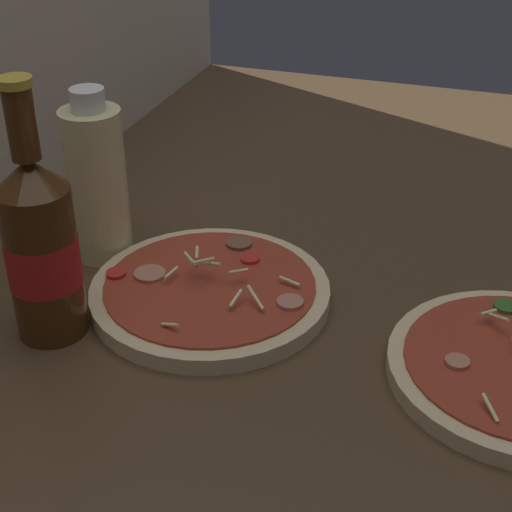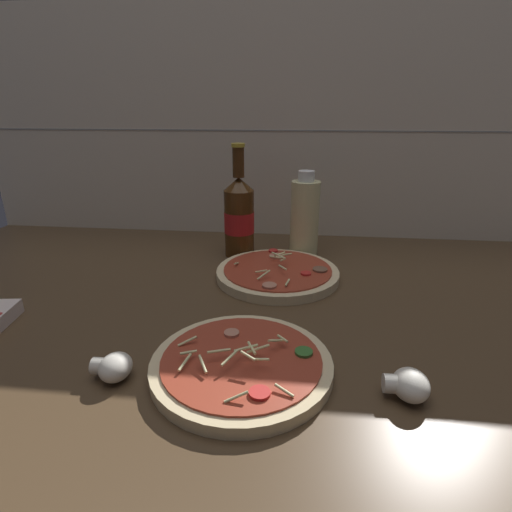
{
  "view_description": "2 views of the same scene",
  "coord_description": "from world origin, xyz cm",
  "px_view_note": "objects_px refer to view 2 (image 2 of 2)",
  "views": [
    {
      "loc": [
        -61.18,
        -11.56,
        48.56
      ],
      "look_at": [
        -1.62,
        8.35,
        11.34
      ],
      "focal_mm": 55.0,
      "sensor_mm": 36.0,
      "label": 1
    },
    {
      "loc": [
        6.2,
        -60.91,
        35.66
      ],
      "look_at": [
        -1.42,
        8.54,
        9.45
      ],
      "focal_mm": 28.0,
      "sensor_mm": 36.0,
      "label": 2
    }
  ],
  "objects_px": {
    "beer_bottle": "(239,216)",
    "oil_bottle": "(305,217)",
    "mushroom_left": "(408,385)",
    "pizza_near": "(242,364)",
    "mushroom_right": "(114,367)",
    "pizza_far": "(278,273)"
  },
  "relations": [
    {
      "from": "beer_bottle",
      "to": "mushroom_right",
      "type": "xyz_separation_m",
      "value": [
        -0.09,
        -0.48,
        -0.08
      ]
    },
    {
      "from": "oil_bottle",
      "to": "mushroom_right",
      "type": "height_order",
      "value": "oil_bottle"
    },
    {
      "from": "pizza_near",
      "to": "oil_bottle",
      "type": "distance_m",
      "value": 0.48
    },
    {
      "from": "pizza_far",
      "to": "mushroom_right",
      "type": "height_order",
      "value": "pizza_far"
    },
    {
      "from": "mushroom_right",
      "to": "mushroom_left",
      "type": "bearing_deg",
      "value": 0.6
    },
    {
      "from": "beer_bottle",
      "to": "mushroom_left",
      "type": "relative_size",
      "value": 4.75
    },
    {
      "from": "pizza_far",
      "to": "mushroom_right",
      "type": "bearing_deg",
      "value": -118.77
    },
    {
      "from": "pizza_near",
      "to": "pizza_far",
      "type": "height_order",
      "value": "pizza_far"
    },
    {
      "from": "beer_bottle",
      "to": "oil_bottle",
      "type": "height_order",
      "value": "beer_bottle"
    },
    {
      "from": "oil_bottle",
      "to": "pizza_far",
      "type": "bearing_deg",
      "value": -109.12
    },
    {
      "from": "beer_bottle",
      "to": "oil_bottle",
      "type": "bearing_deg",
      "value": 8.94
    },
    {
      "from": "pizza_near",
      "to": "mushroom_right",
      "type": "height_order",
      "value": "pizza_near"
    },
    {
      "from": "pizza_far",
      "to": "mushroom_right",
      "type": "distance_m",
      "value": 0.4
    },
    {
      "from": "beer_bottle",
      "to": "pizza_far",
      "type": "bearing_deg",
      "value": -52.66
    },
    {
      "from": "pizza_near",
      "to": "beer_bottle",
      "type": "height_order",
      "value": "beer_bottle"
    },
    {
      "from": "pizza_near",
      "to": "pizza_far",
      "type": "relative_size",
      "value": 0.97
    },
    {
      "from": "beer_bottle",
      "to": "mushroom_right",
      "type": "height_order",
      "value": "beer_bottle"
    },
    {
      "from": "pizza_far",
      "to": "mushroom_left",
      "type": "xyz_separation_m",
      "value": [
        0.18,
        -0.34,
        0.01
      ]
    },
    {
      "from": "mushroom_left",
      "to": "oil_bottle",
      "type": "bearing_deg",
      "value": 104.11
    },
    {
      "from": "mushroom_left",
      "to": "pizza_far",
      "type": "bearing_deg",
      "value": 117.27
    },
    {
      "from": "pizza_near",
      "to": "mushroom_right",
      "type": "xyz_separation_m",
      "value": [
        -0.16,
        -0.03,
        0.01
      ]
    },
    {
      "from": "pizza_far",
      "to": "oil_bottle",
      "type": "bearing_deg",
      "value": 70.88
    }
  ]
}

